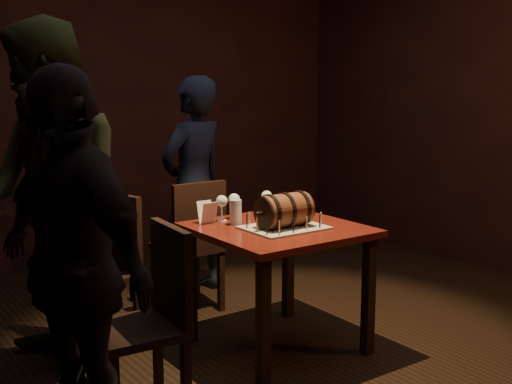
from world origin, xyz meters
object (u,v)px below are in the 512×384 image
chair_back (193,239)px  person_left_rear (49,203)px  wine_glass_left (222,202)px  pint_of_ale (236,213)px  chair_left_rear (106,263)px  barrel_cake (284,210)px  wine_glass_right (267,197)px  person_left_front (70,268)px  chair_left_front (152,313)px  person_back (194,187)px  wine_glass_mid (234,201)px  pub_table (278,245)px

chair_back → person_left_rear: bearing=-159.5°
wine_glass_left → pint_of_ale: size_ratio=1.07×
pint_of_ale → chair_left_rear: bearing=147.3°
barrel_cake → chair_back: (-0.11, 0.89, -0.34)m
person_left_rear → wine_glass_left: bearing=82.7°
wine_glass_right → person_left_front: 1.67m
chair_left_front → person_left_rear: bearing=107.9°
person_back → wine_glass_left: bearing=54.7°
pint_of_ale → person_left_rear: 1.07m
wine_glass_mid → chair_back: (-0.02, 0.50, -0.34)m
person_left_rear → pub_table: bearing=69.4°
chair_left_rear → chair_left_front: size_ratio=1.00×
wine_glass_left → chair_left_front: 1.06m
pub_table → person_left_front: size_ratio=0.54×
person_left_front → chair_left_front: bearing=90.6°
pub_table → wine_glass_right: 0.39m
barrel_cake → chair_back: bearing=96.9°
barrel_cake → person_left_front: (-1.38, -0.35, -0.03)m
barrel_cake → person_left_front: person_left_front is taller
wine_glass_left → chair_back: bearing=81.2°
pub_table → chair_back: size_ratio=0.97×
pub_table → chair_left_front: 1.03m
pub_table → wine_glass_left: 0.43m
barrel_cake → wine_glass_mid: bearing=102.9°
wine_glass_right → person_left_rear: person_left_rear is taller
wine_glass_right → chair_back: size_ratio=0.17×
chair_left_front → wine_glass_mid: bearing=35.8°
pub_table → person_left_rear: size_ratio=0.47×
wine_glass_right → person_left_rear: bearing=174.9°
chair_left_rear → person_left_front: 1.20m
pub_table → wine_glass_mid: 0.40m
pub_table → wine_glass_mid: size_ratio=5.59×
barrel_cake → wine_glass_right: size_ratio=2.23×
person_back → barrel_cake: bearing=68.4°
wine_glass_left → person_left_front: bearing=-148.7°
barrel_cake → wine_glass_left: 0.42m
wine_glass_left → wine_glass_mid: 0.10m
chair_left_rear → person_back: (0.94, 0.59, 0.30)m
pub_table → person_left_rear: bearing=161.3°
pint_of_ale → person_left_rear: (-1.03, 0.22, 0.14)m
chair_left_rear → barrel_cake: bearing=-39.4°
wine_glass_mid → pub_table: bearing=-73.5°
chair_left_front → person_back: (1.09, 1.51, 0.30)m
person_back → person_left_front: 2.20m
barrel_cake → chair_back: 0.95m
wine_glass_left → person_back: 0.93m
person_left_rear → wine_glass_right: bearing=83.0°
chair_back → person_left_front: (-1.28, -1.23, 0.31)m
wine_glass_right → chair_left_front: 1.31m
wine_glass_right → chair_left_rear: bearing=161.7°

